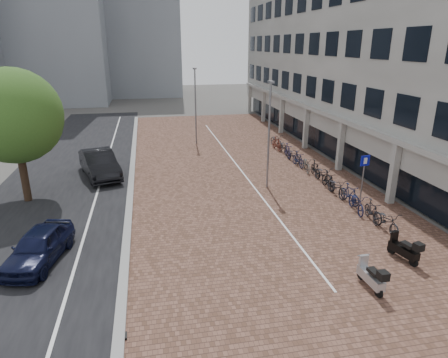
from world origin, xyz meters
TOP-DOWN VIEW (x-y plane):
  - ground at (0.00, 0.00)m, footprint 140.00×140.00m
  - plaza_brick at (2.00, 12.00)m, footprint 14.50×42.00m
  - street_asphalt at (-9.00, 12.00)m, footprint 8.00×50.00m
  - curb at (-5.10, 12.00)m, footprint 0.35×42.00m
  - lane_line at (-7.00, 12.00)m, footprint 0.12×44.00m
  - parking_line at (2.20, 12.00)m, footprint 0.10×30.00m
  - office_building at (12.97, 16.00)m, footprint 8.40×40.00m
  - bg_towers at (-14.34, 48.94)m, footprint 33.00×23.00m
  - car_navy at (-8.39, 1.23)m, footprint 2.44×4.23m
  - car_dark at (-7.10, 11.77)m, footprint 3.25×5.50m
  - shoes at (-5.00, -3.87)m, footprint 0.41×0.34m
  - scooter_front at (3.50, -2.96)m, footprint 0.53×1.56m
  - scooter_mid at (5.82, -1.47)m, footprint 0.82×1.61m
  - parking_sign at (7.24, 4.33)m, footprint 0.56×0.13m
  - lamp_near at (2.98, 7.68)m, footprint 0.12×0.12m
  - lamp_far at (0.19, 19.34)m, footprint 0.12×0.12m
  - street_tree at (-10.51, 8.35)m, footprint 4.93×4.93m
  - bike_row at (6.54, 9.05)m, footprint 1.23×18.11m

SIDE VIEW (x-z plane):
  - ground at x=0.00m, z-range 0.00..0.00m
  - street_asphalt at x=-9.00m, z-range -0.01..0.02m
  - plaza_brick at x=2.00m, z-range -0.01..0.03m
  - lane_line at x=-7.00m, z-range 0.02..0.02m
  - parking_line at x=2.20m, z-range 0.03..0.04m
  - shoes at x=-5.00m, z-range 0.00..0.10m
  - curb at x=-5.10m, z-range 0.00..0.14m
  - bike_row at x=6.54m, z-range 0.00..1.05m
  - scooter_mid at x=5.82m, z-range 0.00..1.06m
  - scooter_front at x=3.50m, z-range 0.00..1.06m
  - car_navy at x=-8.39m, z-range 0.00..1.35m
  - car_dark at x=-7.10m, z-range 0.00..1.71m
  - parking_sign at x=7.24m, z-range 0.49..3.18m
  - lamp_near at x=2.98m, z-range 0.00..6.22m
  - lamp_far at x=0.19m, z-range 0.00..6.31m
  - street_tree at x=-10.51m, z-range 0.97..8.14m
  - office_building at x=12.97m, z-range 0.94..15.94m
  - bg_towers at x=-14.34m, z-range -2.04..29.96m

